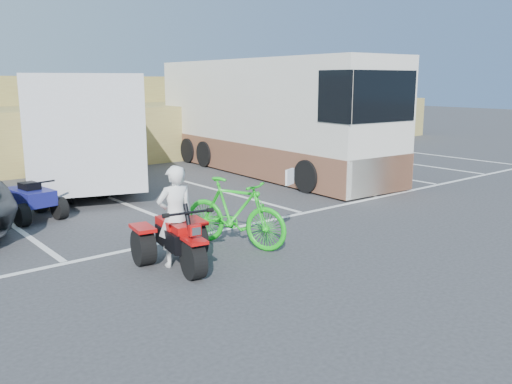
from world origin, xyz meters
TOP-DOWN VIEW (x-y plane):
  - ground at (0.00, 0.00)m, footprint 100.00×100.00m
  - parking_stripes at (0.87, 4.07)m, footprint 28.00×5.16m
  - grass_embankment at (0.00, 15.48)m, footprint 40.00×8.50m
  - red_trike_atv at (-1.36, 1.03)m, footprint 1.44×1.77m
  - rider at (-1.33, 1.18)m, footprint 0.65×0.48m
  - green_dirt_bike at (0.02, 1.41)m, footprint 1.31×2.14m
  - cargo_trailer at (0.08, 8.82)m, footprint 4.52×7.13m
  - rv_motorhome at (5.81, 7.33)m, footprint 3.14×9.97m
  - quad_atv_blue at (-2.21, 5.74)m, footprint 1.21×1.50m
  - quad_atv_green at (-0.67, 7.30)m, footprint 1.27×1.66m

SIDE VIEW (x-z plane):
  - ground at x=0.00m, z-range 0.00..0.00m
  - red_trike_atv at x=-1.36m, z-range -0.52..0.52m
  - quad_atv_blue at x=-2.21m, z-range -0.45..0.45m
  - quad_atv_green at x=-0.67m, z-range -0.53..0.53m
  - parking_stripes at x=0.87m, z-range 0.00..0.01m
  - green_dirt_bike at x=0.02m, z-range 0.00..1.24m
  - rider at x=-1.33m, z-range 0.00..1.64m
  - grass_embankment at x=0.00m, z-range -0.13..2.97m
  - rv_motorhome at x=5.81m, z-range -0.23..3.30m
  - cargo_trailer at x=0.08m, z-range 0.13..3.22m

